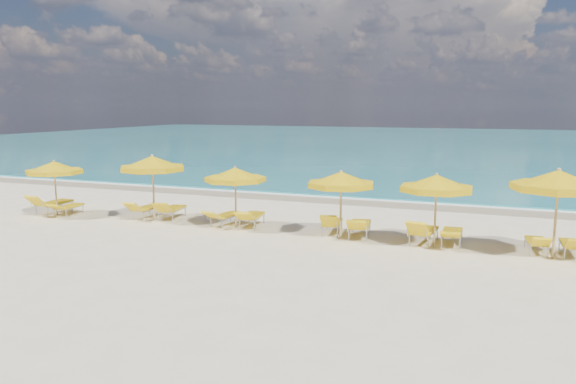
% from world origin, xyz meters
% --- Properties ---
extents(ground_plane, '(120.00, 120.00, 0.00)m').
position_xyz_m(ground_plane, '(0.00, 0.00, 0.00)').
color(ground_plane, beige).
extents(ocean, '(120.00, 80.00, 0.30)m').
position_xyz_m(ocean, '(0.00, 48.00, 0.00)').
color(ocean, '#157178').
rests_on(ocean, ground).
extents(wet_sand_band, '(120.00, 2.60, 0.01)m').
position_xyz_m(wet_sand_band, '(0.00, 7.40, 0.00)').
color(wet_sand_band, tan).
rests_on(wet_sand_band, ground).
extents(foam_line, '(120.00, 1.20, 0.03)m').
position_xyz_m(foam_line, '(0.00, 8.20, 0.00)').
color(foam_line, white).
rests_on(foam_line, ground).
extents(whitecap_near, '(14.00, 0.36, 0.05)m').
position_xyz_m(whitecap_near, '(-6.00, 17.00, 0.00)').
color(whitecap_near, white).
rests_on(whitecap_near, ground).
extents(whitecap_far, '(18.00, 0.30, 0.05)m').
position_xyz_m(whitecap_far, '(8.00, 24.00, 0.00)').
color(whitecap_far, white).
rests_on(whitecap_far, ground).
extents(umbrella_1, '(2.63, 2.63, 2.19)m').
position_xyz_m(umbrella_1, '(-9.15, -0.16, 1.87)').
color(umbrella_1, tan).
rests_on(umbrella_1, ground).
extents(umbrella_2, '(2.91, 2.91, 2.48)m').
position_xyz_m(umbrella_2, '(-5.07, 0.51, 2.12)').
color(umbrella_2, tan).
rests_on(umbrella_2, ground).
extents(umbrella_3, '(2.88, 2.88, 2.20)m').
position_xyz_m(umbrella_3, '(-1.54, 0.37, 1.87)').
color(umbrella_3, tan).
rests_on(umbrella_3, ground).
extents(umbrella_4, '(2.56, 2.56, 2.25)m').
position_xyz_m(umbrella_4, '(2.36, 0.17, 1.91)').
color(umbrella_4, tan).
rests_on(umbrella_4, ground).
extents(umbrella_5, '(2.87, 2.87, 2.28)m').
position_xyz_m(umbrella_5, '(5.35, 0.19, 1.94)').
color(umbrella_5, tan).
rests_on(umbrella_5, ground).
extents(umbrella_6, '(2.75, 2.75, 2.59)m').
position_xyz_m(umbrella_6, '(8.66, 0.02, 2.21)').
color(umbrella_6, tan).
rests_on(umbrella_6, ground).
extents(lounger_1_left, '(0.70, 1.97, 0.90)m').
position_xyz_m(lounger_1_left, '(-9.60, 0.11, 0.24)').
color(lounger_1_left, '#A5A8AD').
rests_on(lounger_1_left, ground).
extents(lounger_1_right, '(0.73, 1.74, 0.62)m').
position_xyz_m(lounger_1_right, '(-8.73, 0.01, 0.20)').
color(lounger_1_right, '#A5A8AD').
rests_on(lounger_1_right, ground).
extents(lounger_2_left, '(0.61, 1.77, 0.77)m').
position_xyz_m(lounger_2_left, '(-5.59, 0.71, 0.22)').
color(lounger_2_left, '#A5A8AD').
rests_on(lounger_2_left, ground).
extents(lounger_2_right, '(0.86, 1.89, 0.81)m').
position_xyz_m(lounger_2_right, '(-4.53, 0.89, 0.22)').
color(lounger_2_right, '#A5A8AD').
rests_on(lounger_2_right, ground).
extents(lounger_3_left, '(0.89, 1.84, 0.68)m').
position_xyz_m(lounger_3_left, '(-2.08, 0.62, 0.21)').
color(lounger_3_left, '#A5A8AD').
rests_on(lounger_3_left, ground).
extents(lounger_3_right, '(0.89, 1.97, 0.76)m').
position_xyz_m(lounger_3_right, '(-1.09, 0.71, 0.23)').
color(lounger_3_right, '#A5A8AD').
rests_on(lounger_3_right, ground).
extents(lounger_4_left, '(0.82, 1.75, 0.83)m').
position_xyz_m(lounger_4_left, '(1.90, 0.74, 0.22)').
color(lounger_4_left, '#A5A8AD').
rests_on(lounger_4_left, ground).
extents(lounger_4_right, '(0.93, 2.04, 0.81)m').
position_xyz_m(lounger_4_right, '(2.89, 0.57, 0.24)').
color(lounger_4_right, '#A5A8AD').
rests_on(lounger_4_right, ground).
extents(lounger_5_left, '(0.82, 1.91, 0.91)m').
position_xyz_m(lounger_5_left, '(4.98, 0.46, 0.24)').
color(lounger_5_left, '#A5A8AD').
rests_on(lounger_5_left, ground).
extents(lounger_5_right, '(0.67, 1.90, 0.67)m').
position_xyz_m(lounger_5_right, '(5.83, 0.60, 0.22)').
color(lounger_5_right, '#A5A8AD').
rests_on(lounger_5_right, ground).
extents(lounger_6_left, '(0.69, 1.66, 0.69)m').
position_xyz_m(lounger_6_left, '(8.24, 0.51, 0.20)').
color(lounger_6_left, '#A5A8AD').
rests_on(lounger_6_left, ground).
extents(lounger_6_right, '(0.63, 1.68, 0.74)m').
position_xyz_m(lounger_6_right, '(9.17, 0.48, 0.20)').
color(lounger_6_right, '#A5A8AD').
rests_on(lounger_6_right, ground).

